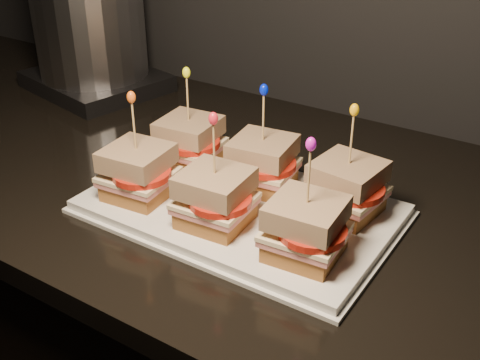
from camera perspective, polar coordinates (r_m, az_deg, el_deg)
The scene contains 49 objects.
cabinet at distance 1.32m, azimuth -6.54°, elevation -16.63°, with size 2.28×0.64×0.90m, color black.
granite_slab at distance 1.04m, azimuth -7.95°, elevation 1.70°, with size 2.32×0.68×0.04m, color black.
platter at distance 0.85m, azimuth 0.00°, elevation -2.72°, with size 0.42×0.26×0.02m, color white.
platter_rim at distance 0.85m, azimuth 0.00°, elevation -3.07°, with size 0.43×0.27×0.01m, color white.
sandwich_0_bread_bot at distance 0.95m, azimuth -4.75°, elevation 2.20°, with size 0.08×0.08×0.02m, color brown.
sandwich_0_ham at distance 0.94m, azimuth -4.79°, elevation 3.04°, with size 0.09×0.09×0.01m, color #C76E66.
sandwich_0_cheese at distance 0.94m, azimuth -4.81°, elevation 3.43°, with size 0.09×0.09×0.01m, color #FFE5AF.
sandwich_0_tomato at distance 0.92m, azimuth -4.46°, elevation 3.54°, with size 0.08×0.08×0.01m, color red.
sandwich_0_bread_top at distance 0.93m, azimuth -4.87°, elevation 4.89°, with size 0.08×0.08×0.03m, color #622F14.
sandwich_0_pick at distance 0.91m, azimuth -4.99°, elevation 7.44°, with size 0.00×0.00×0.09m, color tan.
sandwich_0_frill at distance 0.90m, azimuth -5.11°, elevation 10.12°, with size 0.01×0.01×0.02m, color #ECF318.
sandwich_1_bread_bot at distance 0.88m, azimuth 2.11°, elevation 0.11°, with size 0.08×0.08×0.02m, color brown.
sandwich_1_ham at distance 0.87m, azimuth 2.12°, elevation 1.00°, with size 0.09×0.09×0.01m, color #C76E66.
sandwich_1_cheese at distance 0.87m, azimuth 2.13°, elevation 1.40°, with size 0.09×0.09×0.01m, color #FFE5AF.
sandwich_1_tomato at distance 0.86m, azimuth 2.62°, elevation 1.49°, with size 0.08×0.08×0.01m, color red.
sandwich_1_bread_top at distance 0.86m, azimuth 2.16°, elevation 2.96°, with size 0.08×0.08×0.03m, color #622F14.
sandwich_1_pick at distance 0.84m, azimuth 2.22°, elevation 5.68°, with size 0.00×0.00×0.09m, color tan.
sandwich_1_frill at distance 0.82m, azimuth 2.28°, elevation 8.55°, with size 0.01×0.01×0.02m, color #0316D2.
sandwich_2_bread_bot at distance 0.83m, azimuth 9.93°, elevation -2.28°, with size 0.08×0.08×0.02m, color brown.
sandwich_2_ham at distance 0.82m, azimuth 10.02°, elevation -1.36°, with size 0.09×0.09×0.01m, color #C76E66.
sandwich_2_cheese at distance 0.82m, azimuth 10.07°, elevation -0.94°, with size 0.09×0.09×0.01m, color #FFE5AF.
sandwich_2_tomato at distance 0.81m, azimuth 10.71°, elevation -0.88°, with size 0.08×0.08×0.01m, color red.
sandwich_2_bread_top at distance 0.81m, azimuth 10.22°, elevation 0.68°, with size 0.08×0.08×0.03m, color #622F14.
sandwich_2_pick at distance 0.79m, azimuth 10.50°, elevation 3.53°, with size 0.00×0.00×0.09m, color tan.
sandwich_2_frill at distance 0.77m, azimuth 10.80°, elevation 6.55°, with size 0.01×0.01×0.02m, color #EFA80E.
sandwich_3_bread_bot at distance 0.87m, azimuth -9.49°, elevation -0.77°, with size 0.08×0.08×0.02m, color brown.
sandwich_3_ham at distance 0.86m, azimuth -9.58°, elevation 0.12°, with size 0.09×0.09×0.01m, color #C76E66.
sandwich_3_cheese at distance 0.86m, azimuth -9.61°, elevation 0.53°, with size 0.09×0.09×0.01m, color #FFE5AF.
sandwich_3_tomato at distance 0.84m, azimuth -9.31°, elevation 0.61°, with size 0.08×0.08×0.01m, color red.
sandwich_3_bread_top at distance 0.85m, azimuth -9.76°, elevation 2.10°, with size 0.08×0.08×0.03m, color #622F14.
sandwich_3_pick at distance 0.83m, azimuth -10.01°, elevation 4.84°, with size 0.00×0.00×0.09m, color tan.
sandwich_3_frill at distance 0.81m, azimuth -10.28°, elevation 7.74°, with size 0.01×0.01×0.02m, color orange.
sandwich_4_bread_bot at distance 0.80m, azimuth -2.34°, elevation -3.35°, with size 0.08×0.08×0.02m, color brown.
sandwich_4_ham at distance 0.79m, azimuth -2.36°, elevation -2.39°, with size 0.09×0.09×0.01m, color #C76E66.
sandwich_4_cheese at distance 0.78m, azimuth -2.37°, elevation -1.96°, with size 0.09×0.09×0.01m, color #FFE5AF.
sandwich_4_tomato at distance 0.77m, azimuth -1.91°, elevation -1.92°, with size 0.08×0.08×0.01m, color red.
sandwich_4_bread_top at distance 0.77m, azimuth -2.41°, elevation -0.28°, with size 0.08×0.08×0.03m, color #622F14.
sandwich_4_pick at distance 0.75m, azimuth -2.48°, elevation 2.68°, with size 0.00×0.00×0.09m, color tan.
sandwich_4_frill at distance 0.73m, azimuth -2.55°, elevation 5.84°, with size 0.01×0.01×0.02m, color red.
sandwich_5_bread_bot at distance 0.74m, azimuth 6.13°, elevation -6.30°, with size 0.08×0.08×0.02m, color brown.
sandwich_5_ham at distance 0.73m, azimuth 6.19°, elevation -5.31°, with size 0.09×0.09×0.01m, color #C76E66.
sandwich_5_cheese at distance 0.73m, azimuth 6.22°, elevation -4.86°, with size 0.09×0.09×0.01m, color #FFE5AF.
sandwich_5_tomato at distance 0.71m, azimuth 6.89°, elevation -4.87°, with size 0.08×0.08×0.01m, color red.
sandwich_5_bread_top at distance 0.71m, azimuth 6.33°, elevation -3.10°, with size 0.08×0.08×0.03m, color #622F14.
sandwich_5_pick at distance 0.69m, azimuth 6.53°, elevation 0.03°, with size 0.00×0.00×0.09m, color tan.
sandwich_5_frill at distance 0.67m, azimuth 6.74°, elevation 3.40°, with size 0.01×0.01×0.02m, color #CD16B7.
appliance_base at distance 1.34m, azimuth -13.45°, elevation 9.09°, with size 0.27×0.22×0.03m, color #262628.
appliance_body at distance 1.30m, azimuth -14.29°, elevation 15.85°, with size 0.22×0.22×0.29m, color silver.
appliance at distance 1.30m, azimuth -14.26°, elevation 15.61°, with size 0.27×0.22×0.35m, color silver, non-canonical shape.
Camera 1 is at (0.81, 0.98, 1.39)m, focal length 45.00 mm.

